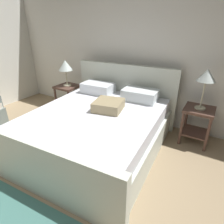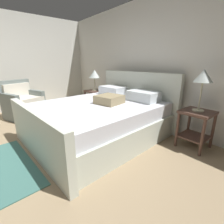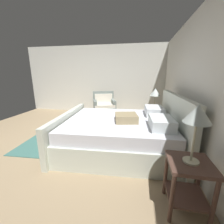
{
  "view_description": "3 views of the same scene",
  "coord_description": "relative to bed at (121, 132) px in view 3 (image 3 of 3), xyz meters",
  "views": [
    {
      "loc": [
        1.4,
        -0.63,
        1.8
      ],
      "look_at": [
        0.31,
        1.21,
        0.79
      ],
      "focal_mm": 30.58,
      "sensor_mm": 36.0,
      "label": 1
    },
    {
      "loc": [
        2.18,
        -0.13,
        1.3
      ],
      "look_at": [
        0.33,
        1.39,
        0.56
      ],
      "focal_mm": 25.89,
      "sensor_mm": 36.0,
      "label": 2
    },
    {
      "loc": [
        2.68,
        1.8,
        1.49
      ],
      "look_at": [
        -0.09,
        1.27,
        0.75
      ],
      "focal_mm": 23.43,
      "sensor_mm": 36.0,
      "label": 3
    }
  ],
  "objects": [
    {
      "name": "ground_plane",
      "position": [
        0.08,
        -1.46,
        -0.35
      ],
      "size": [
        5.85,
        5.35,
        0.02
      ],
      "primitive_type": "cube",
      "color": "#988160"
    },
    {
      "name": "table_lamp_left",
      "position": [
        -1.28,
        0.74,
        0.66
      ],
      "size": [
        0.28,
        0.28,
        0.52
      ],
      "color": "#B7B293",
      "rests_on": "nightstand_left"
    },
    {
      "name": "table_lamp_right",
      "position": [
        1.28,
        0.89,
        0.75
      ],
      "size": [
        0.26,
        0.26,
        0.61
      ],
      "color": "#B7B293",
      "rests_on": "nightstand_right"
    },
    {
      "name": "nightstand_right",
      "position": [
        1.28,
        0.89,
        0.06
      ],
      "size": [
        0.44,
        0.44,
        0.6
      ],
      "color": "#50352C",
      "rests_on": "ground"
    },
    {
      "name": "wall_back",
      "position": [
        0.08,
        1.28,
        0.93
      ],
      "size": [
        5.97,
        0.12,
        2.54
      ],
      "primitive_type": "cube",
      "color": "silver",
      "rests_on": "ground"
    },
    {
      "name": "bed",
      "position": [
        0.0,
        0.0,
        0.0
      ],
      "size": [
        2.06,
        2.35,
        1.12
      ],
      "color": "silver",
      "rests_on": "ground"
    },
    {
      "name": "armchair",
      "position": [
        -2.02,
        -0.85,
        0.01
      ],
      "size": [
        0.93,
        0.92,
        0.9
      ],
      "color": "slate",
      "rests_on": "ground"
    },
    {
      "name": "nightstand_left",
      "position": [
        -1.28,
        0.74,
        0.06
      ],
      "size": [
        0.44,
        0.44,
        0.6
      ],
      "color": "#50352C",
      "rests_on": "ground"
    },
    {
      "name": "wall_side_left",
      "position": [
        -2.91,
        -1.46,
        0.93
      ],
      "size": [
        0.12,
        5.47,
        2.54
      ],
      "primitive_type": "cube",
      "color": "silver",
      "rests_on": "ground"
    },
    {
      "name": "area_rug",
      "position": [
        0.0,
        -1.69,
        -0.34
      ],
      "size": [
        1.48,
        1.02,
        0.01
      ],
      "primitive_type": "cube",
      "rotation": [
        0.0,
        0.0,
        0.06
      ],
      "color": "#3D6C64",
      "rests_on": "ground"
    }
  ]
}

